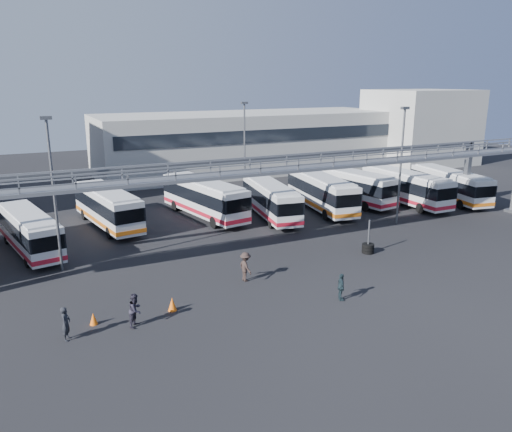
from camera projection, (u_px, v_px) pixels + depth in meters
name	position (u px, v px, depth m)	size (l,w,h in m)	color
ground	(328.00, 271.00, 33.41)	(140.00, 140.00, 0.00)	black
gantry	(286.00, 176.00, 37.05)	(51.40, 5.15, 7.10)	gray
warehouse	(249.00, 142.00, 70.39)	(42.00, 14.00, 8.00)	#9E9E99
building_right	(420.00, 127.00, 75.77)	(14.00, 12.00, 11.00)	#B2B2AD
light_pole_left	(53.00, 187.00, 32.08)	(0.70, 0.35, 10.21)	#4C4F54
light_pole_mid	(401.00, 160.00, 43.04)	(0.70, 0.35, 10.21)	#4C4F54
light_pole_back	(245.00, 145.00, 52.67)	(0.70, 0.35, 10.21)	#4C4F54
bus_1	(29.00, 230.00, 36.66)	(4.25, 10.30, 3.05)	silver
bus_2	(108.00, 206.00, 43.11)	(4.14, 11.19, 3.32)	silver
bus_4	(204.00, 197.00, 46.10)	(4.61, 11.78, 3.49)	silver
bus_5	(271.00, 199.00, 45.98)	(4.12, 10.82, 3.21)	silver
bus_6	(321.00, 191.00, 48.65)	(4.15, 11.49, 3.41)	silver
bus_7	(349.00, 185.00, 51.57)	(4.25, 11.54, 3.43)	silver
bus_8	(405.00, 186.00, 50.97)	(2.65, 11.16, 3.39)	silver
bus_9	(450.00, 184.00, 52.40)	(4.24, 10.98, 3.25)	silver
pedestrian_a	(66.00, 324.00, 24.34)	(0.64, 0.42, 1.75)	black
pedestrian_b	(135.00, 310.00, 25.73)	(0.87, 0.68, 1.79)	#22202C
pedestrian_c	(246.00, 267.00, 31.54)	(1.23, 0.71, 1.90)	#2E221E
pedestrian_d	(341.00, 287.00, 28.77)	(0.96, 0.40, 1.63)	#1A282F
cone_left	(93.00, 319.00, 26.02)	(0.41, 0.41, 0.65)	orange
cone_right	(172.00, 304.00, 27.58)	(0.48, 0.48, 0.77)	orange
tire_stack	(368.00, 247.00, 36.79)	(0.89, 0.89, 2.54)	black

